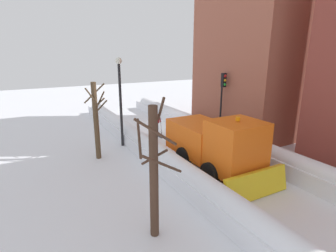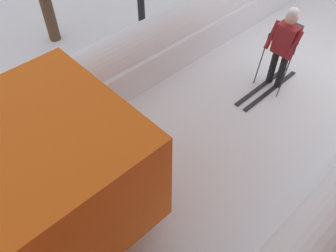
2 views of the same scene
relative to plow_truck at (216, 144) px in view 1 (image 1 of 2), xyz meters
name	(u,v)px [view 1 (image 1 of 2)]	position (x,y,z in m)	size (l,w,h in m)	color
ground_plane	(248,186)	(-0.34, 1.94, -1.48)	(80.00, 80.00, 0.00)	white
snowbank_left	(286,164)	(-2.81, 1.94, -0.90)	(1.10, 36.00, 1.24)	white
snowbank_right	(203,189)	(2.12, 1.94, -0.94)	(1.10, 36.00, 1.17)	white
building_brick_near	(269,14)	(-7.82, -4.53, 6.84)	(7.71, 7.48, 16.63)	#9E5642
plow_truck	(216,144)	(0.00, 0.00, 0.00)	(3.20, 5.98, 3.12)	orange
skier	(156,120)	(-0.18, -7.07, -0.48)	(0.62, 1.80, 1.81)	black
traffic_light_pole	(223,93)	(-3.67, -4.07, 1.63)	(0.28, 0.42, 4.44)	black
street_lamp	(120,92)	(2.78, -5.84, 1.96)	(0.40, 0.40, 5.45)	black
bare_tree_near	(96,119)	(4.63, -4.51, 0.78)	(1.12, 1.22, 4.26)	#4E3B27
bare_tree_mid	(154,171)	(4.69, 2.87, 0.80)	(1.44, 1.38, 4.61)	#442E21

